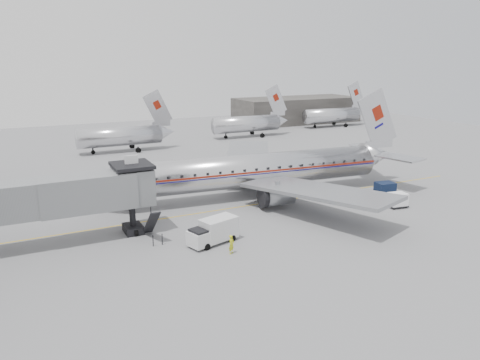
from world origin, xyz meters
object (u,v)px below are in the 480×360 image
at_px(baggage_cart_navy, 385,189).
at_px(ramp_worker, 231,244).
at_px(airliner, 260,170).
at_px(service_van, 213,231).
at_px(baggage_cart_white, 397,200).

height_order(baggage_cart_navy, ramp_worker, baggage_cart_navy).
distance_m(airliner, service_van, 15.27).
bearing_deg(service_van, ramp_worker, -97.26).
relative_size(service_van, baggage_cart_white, 2.26).
distance_m(airliner, ramp_worker, 17.08).
distance_m(baggage_cart_navy, ramp_worker, 23.62).
bearing_deg(airliner, service_van, -128.77).
height_order(airliner, ramp_worker, airliner).
relative_size(airliner, service_van, 7.82).
xyz_separation_m(service_van, ramp_worker, (0.44, -2.69, -0.33)).
xyz_separation_m(service_van, baggage_cart_navy, (23.09, 4.02, -0.22)).
distance_m(airliner, baggage_cart_navy, 14.55).
bearing_deg(ramp_worker, baggage_cart_white, -25.92).
height_order(baggage_cart_white, ramp_worker, ramp_worker).
bearing_deg(airliner, baggage_cart_white, -38.54).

